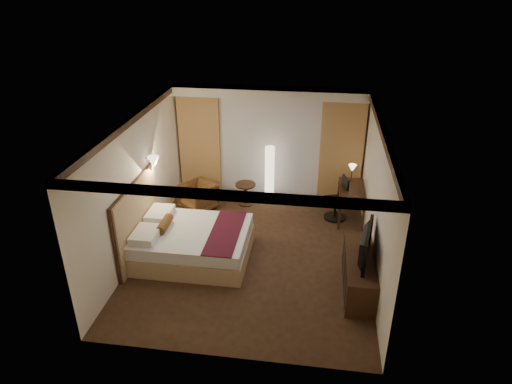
# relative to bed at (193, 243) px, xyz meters

# --- Properties ---
(floor) EXTENTS (4.50, 5.50, 0.01)m
(floor) POSITION_rel_bed_xyz_m (1.12, 0.32, -0.31)
(floor) COLOR #332013
(floor) RESTS_ON ground
(ceiling) EXTENTS (4.50, 5.50, 0.01)m
(ceiling) POSITION_rel_bed_xyz_m (1.12, 0.32, 2.39)
(ceiling) COLOR white
(ceiling) RESTS_ON back_wall
(back_wall) EXTENTS (4.50, 0.02, 2.70)m
(back_wall) POSITION_rel_bed_xyz_m (1.12, 3.07, 1.04)
(back_wall) COLOR silver
(back_wall) RESTS_ON floor
(left_wall) EXTENTS (0.02, 5.50, 2.70)m
(left_wall) POSITION_rel_bed_xyz_m (-1.13, 0.32, 1.04)
(left_wall) COLOR silver
(left_wall) RESTS_ON floor
(right_wall) EXTENTS (0.02, 5.50, 2.70)m
(right_wall) POSITION_rel_bed_xyz_m (3.37, 0.32, 1.04)
(right_wall) COLOR silver
(right_wall) RESTS_ON floor
(crown_molding) EXTENTS (4.50, 5.50, 0.12)m
(crown_molding) POSITION_rel_bed_xyz_m (1.12, 0.32, 2.33)
(crown_molding) COLOR black
(crown_molding) RESTS_ON ceiling
(soffit) EXTENTS (4.50, 0.50, 0.20)m
(soffit) POSITION_rel_bed_xyz_m (1.12, 2.82, 2.29)
(soffit) COLOR white
(soffit) RESTS_ON ceiling
(curtain_sheer) EXTENTS (2.48, 0.04, 2.45)m
(curtain_sheer) POSITION_rel_bed_xyz_m (1.12, 2.99, 0.94)
(curtain_sheer) COLOR silver
(curtain_sheer) RESTS_ON back_wall
(curtain_left_drape) EXTENTS (1.00, 0.14, 2.45)m
(curtain_left_drape) POSITION_rel_bed_xyz_m (-0.58, 2.93, 0.94)
(curtain_left_drape) COLOR tan
(curtain_left_drape) RESTS_ON back_wall
(curtain_right_drape) EXTENTS (1.00, 0.14, 2.45)m
(curtain_right_drape) POSITION_rel_bed_xyz_m (2.82, 2.93, 0.94)
(curtain_right_drape) COLOR tan
(curtain_right_drape) RESTS_ON back_wall
(wall_sconce) EXTENTS (0.24, 0.24, 0.24)m
(wall_sconce) POSITION_rel_bed_xyz_m (-0.97, 0.83, 1.31)
(wall_sconce) COLOR white
(wall_sconce) RESTS_ON left_wall
(bed) EXTENTS (2.13, 1.67, 0.62)m
(bed) POSITION_rel_bed_xyz_m (0.00, 0.00, 0.00)
(bed) COLOR white
(bed) RESTS_ON floor
(headboard) EXTENTS (0.12, 1.97, 1.50)m
(headboard) POSITION_rel_bed_xyz_m (-1.08, 0.00, 0.44)
(headboard) COLOR tan
(headboard) RESTS_ON floor
(armchair) EXTENTS (0.95, 0.94, 0.72)m
(armchair) POSITION_rel_bed_xyz_m (-0.41, 1.95, 0.05)
(armchair) COLOR #523518
(armchair) RESTS_ON floor
(side_table) EXTENTS (0.48, 0.48, 0.53)m
(side_table) POSITION_rel_bed_xyz_m (0.64, 2.34, -0.05)
(side_table) COLOR black
(side_table) RESTS_ON floor
(floor_lamp) EXTENTS (0.30, 0.30, 1.42)m
(floor_lamp) POSITION_rel_bed_xyz_m (1.18, 2.55, 0.40)
(floor_lamp) COLOR white
(floor_lamp) RESTS_ON floor
(desk) EXTENTS (0.55, 1.15, 0.75)m
(desk) POSITION_rel_bed_xyz_m (3.07, 2.00, 0.06)
(desk) COLOR black
(desk) RESTS_ON floor
(desk_lamp) EXTENTS (0.18, 0.18, 0.34)m
(desk_lamp) POSITION_rel_bed_xyz_m (3.07, 2.42, 0.61)
(desk_lamp) COLOR #FFD899
(desk_lamp) RESTS_ON desk
(office_chair) EXTENTS (0.60, 0.60, 1.01)m
(office_chair) POSITION_rel_bed_xyz_m (2.74, 1.95, 0.19)
(office_chair) COLOR black
(office_chair) RESTS_ON floor
(dresser) EXTENTS (0.50, 1.64, 0.64)m
(dresser) POSITION_rel_bed_xyz_m (3.12, -0.53, 0.01)
(dresser) COLOR black
(dresser) RESTS_ON floor
(television) EXTENTS (0.80, 1.18, 0.14)m
(television) POSITION_rel_bed_xyz_m (3.09, -0.53, 0.64)
(television) COLOR black
(television) RESTS_ON dresser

